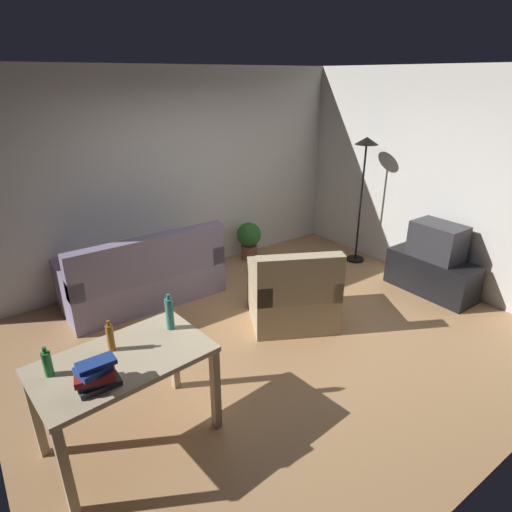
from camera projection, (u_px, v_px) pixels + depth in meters
ground_plane at (276, 338)px, 4.53m from camera, size 5.20×4.40×0.02m
wall_rear at (175, 175)px, 5.64m from camera, size 5.20×0.10×2.70m
wall_right at (438, 180)px, 5.40m from camera, size 0.10×4.40×2.70m
couch at (144, 278)px, 5.16m from camera, size 1.86×0.84×0.92m
tv_stand at (431, 275)px, 5.40m from camera, size 0.44×1.10×0.48m
tv at (438, 241)px, 5.22m from camera, size 0.41×0.60×0.44m
torchiere_lamp at (364, 166)px, 5.87m from camera, size 0.32×0.32×1.81m
desk at (124, 370)px, 3.02m from camera, size 1.26×0.80×0.76m
potted_plant at (249, 238)px, 6.34m from camera, size 0.36×0.36×0.57m
armchair at (293, 296)px, 4.72m from camera, size 1.19×1.16×0.92m
bottle_green at (47, 363)px, 2.77m from camera, size 0.06×0.06×0.22m
bottle_amber at (110, 337)px, 3.02m from camera, size 0.05×0.05×0.24m
bottle_tall at (170, 313)px, 3.27m from camera, size 0.06×0.06×0.30m
book_stack at (96, 375)px, 2.66m from camera, size 0.28×0.21×0.19m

